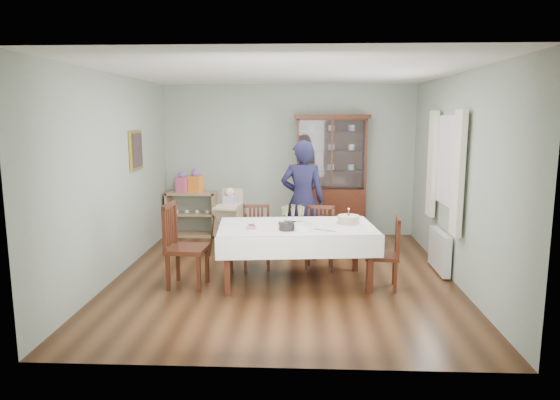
# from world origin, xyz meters

# --- Properties ---
(floor) EXTENTS (5.00, 5.00, 0.00)m
(floor) POSITION_xyz_m (0.00, 0.00, 0.00)
(floor) COLOR #593319
(floor) RESTS_ON ground
(room_shell) EXTENTS (5.00, 5.00, 5.00)m
(room_shell) POSITION_xyz_m (0.00, 0.53, 1.70)
(room_shell) COLOR #9EAA99
(room_shell) RESTS_ON floor
(dining_table) EXTENTS (2.10, 1.34, 0.76)m
(dining_table) POSITION_xyz_m (0.17, -0.23, 0.38)
(dining_table) COLOR #441D11
(dining_table) RESTS_ON floor
(china_cabinet) EXTENTS (1.30, 0.48, 2.18)m
(china_cabinet) POSITION_xyz_m (0.75, 2.26, 1.12)
(china_cabinet) COLOR #441D11
(china_cabinet) RESTS_ON floor
(sideboard) EXTENTS (0.90, 0.38, 0.80)m
(sideboard) POSITION_xyz_m (-1.75, 2.28, 0.40)
(sideboard) COLOR tan
(sideboard) RESTS_ON floor
(picture_frame) EXTENTS (0.04, 0.48, 0.58)m
(picture_frame) POSITION_xyz_m (-2.22, 0.80, 1.65)
(picture_frame) COLOR gold
(picture_frame) RESTS_ON room_shell
(window) EXTENTS (0.04, 1.02, 1.22)m
(window) POSITION_xyz_m (2.22, 0.30, 1.55)
(window) COLOR white
(window) RESTS_ON room_shell
(curtain_left) EXTENTS (0.07, 0.30, 1.55)m
(curtain_left) POSITION_xyz_m (2.16, -0.32, 1.45)
(curtain_left) COLOR silver
(curtain_left) RESTS_ON room_shell
(curtain_right) EXTENTS (0.07, 0.30, 1.55)m
(curtain_right) POSITION_xyz_m (2.16, 0.92, 1.45)
(curtain_right) COLOR silver
(curtain_right) RESTS_ON room_shell
(radiator) EXTENTS (0.10, 0.80, 0.55)m
(radiator) POSITION_xyz_m (2.16, 0.30, 0.30)
(radiator) COLOR white
(radiator) RESTS_ON floor
(chair_far_left) EXTENTS (0.44, 0.44, 0.89)m
(chair_far_left) POSITION_xyz_m (-0.40, 0.39, 0.26)
(chair_far_left) COLOR #441D11
(chair_far_left) RESTS_ON floor
(chair_far_right) EXTENTS (0.45, 0.45, 0.89)m
(chair_far_right) POSITION_xyz_m (0.49, 0.32, 0.27)
(chair_far_right) COLOR #441D11
(chair_far_right) RESTS_ON floor
(chair_end_left) EXTENTS (0.51, 0.51, 1.07)m
(chair_end_left) POSITION_xyz_m (-1.22, -0.44, 0.32)
(chair_end_left) COLOR #441D11
(chair_end_left) RESTS_ON floor
(chair_end_right) EXTENTS (0.45, 0.45, 0.91)m
(chair_end_right) POSITION_xyz_m (1.27, -0.41, 0.27)
(chair_end_right) COLOR #441D11
(chair_end_right) RESTS_ON floor
(woman) EXTENTS (0.68, 0.46, 1.80)m
(woman) POSITION_xyz_m (0.25, 0.89, 0.90)
(woman) COLOR black
(woman) RESTS_ON floor
(high_chair) EXTENTS (0.56, 0.56, 1.05)m
(high_chair) POSITION_xyz_m (-0.88, 1.12, 0.41)
(high_chair) COLOR black
(high_chair) RESTS_ON floor
(champagne_tray) EXTENTS (0.40, 0.40, 0.24)m
(champagne_tray) POSITION_xyz_m (0.13, -0.18, 0.84)
(champagne_tray) COLOR silver
(champagne_tray) RESTS_ON dining_table
(birthday_cake) EXTENTS (0.32, 0.32, 0.22)m
(birthday_cake) POSITION_xyz_m (0.85, -0.15, 0.82)
(birthday_cake) COLOR white
(birthday_cake) RESTS_ON dining_table
(plate_stack_dark) EXTENTS (0.20, 0.20, 0.09)m
(plate_stack_dark) POSITION_xyz_m (0.06, -0.50, 0.81)
(plate_stack_dark) COLOR black
(plate_stack_dark) RESTS_ON dining_table
(plate_stack_white) EXTENTS (0.27, 0.27, 0.09)m
(plate_stack_white) POSITION_xyz_m (0.26, -0.53, 0.81)
(plate_stack_white) COLOR white
(plate_stack_white) RESTS_ON dining_table
(napkin_stack) EXTENTS (0.14, 0.14, 0.02)m
(napkin_stack) POSITION_xyz_m (-0.39, -0.44, 0.77)
(napkin_stack) COLOR #E5547F
(napkin_stack) RESTS_ON dining_table
(cutlery) EXTENTS (0.13, 0.16, 0.01)m
(cutlery) POSITION_xyz_m (-0.43, -0.27, 0.77)
(cutlery) COLOR silver
(cutlery) RESTS_ON dining_table
(cake_knife) EXTENTS (0.27, 0.16, 0.01)m
(cake_knife) POSITION_xyz_m (0.52, -0.52, 0.77)
(cake_knife) COLOR silver
(cake_knife) RESTS_ON dining_table
(gift_bag_pink) EXTENTS (0.23, 0.19, 0.37)m
(gift_bag_pink) POSITION_xyz_m (-1.90, 2.26, 0.96)
(gift_bag_pink) COLOR #E5547F
(gift_bag_pink) RESTS_ON sideboard
(gift_bag_orange) EXTENTS (0.27, 0.23, 0.42)m
(gift_bag_orange) POSITION_xyz_m (-1.66, 2.26, 0.99)
(gift_bag_orange) COLOR orange
(gift_bag_orange) RESTS_ON sideboard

